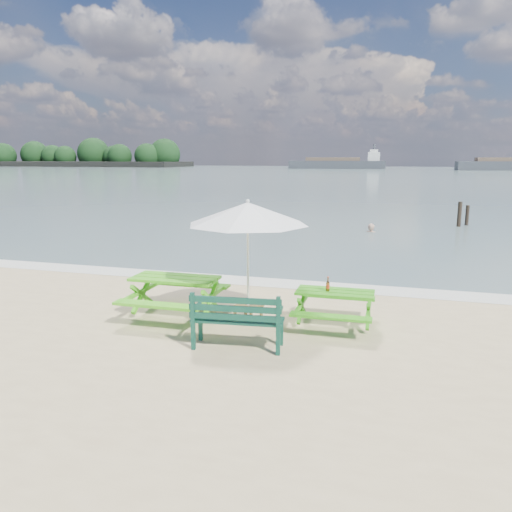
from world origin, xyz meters
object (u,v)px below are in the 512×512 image
(park_bench, at_px, (238,331))
(beer_bottle, at_px, (328,286))
(picnic_table_left, at_px, (176,298))
(patio_umbrella, at_px, (248,214))
(swimmer, at_px, (371,242))
(picnic_table_right, at_px, (335,309))
(side_table, at_px, (248,312))

(park_bench, bearing_deg, beer_bottle, 49.23)
(picnic_table_left, relative_size, beer_bottle, 7.00)
(patio_umbrella, xyz_separation_m, swimmer, (1.58, 12.61, -2.54))
(park_bench, distance_m, swimmer, 14.09)
(patio_umbrella, bearing_deg, picnic_table_right, 3.84)
(picnic_table_right, height_order, patio_umbrella, patio_umbrella)
(picnic_table_right, distance_m, swimmer, 12.52)
(park_bench, xyz_separation_m, swimmer, (1.33, 14.00, -0.75))
(picnic_table_left, xyz_separation_m, beer_bottle, (2.97, 0.26, 0.38))
(picnic_table_right, bearing_deg, patio_umbrella, -176.16)
(picnic_table_right, bearing_deg, beer_bottle, -165.20)
(park_bench, relative_size, swimmer, 0.95)
(picnic_table_right, distance_m, park_bench, 2.06)
(beer_bottle, distance_m, swimmer, 12.59)
(side_table, bearing_deg, picnic_table_right, 3.84)
(park_bench, relative_size, side_table, 2.72)
(picnic_table_right, height_order, beer_bottle, beer_bottle)
(side_table, height_order, swimmer, swimmer)
(beer_bottle, bearing_deg, picnic_table_right, 14.80)
(picnic_table_left, xyz_separation_m, picnic_table_right, (3.10, 0.30, -0.06))
(picnic_table_left, height_order, swimmer, picnic_table_left)
(picnic_table_right, distance_m, beer_bottle, 0.46)
(picnic_table_left, bearing_deg, patio_umbrella, 7.26)
(picnic_table_right, relative_size, side_table, 2.81)
(park_bench, distance_m, side_table, 1.42)
(side_table, height_order, beer_bottle, beer_bottle)
(beer_bottle, bearing_deg, picnic_table_left, -174.99)
(patio_umbrella, relative_size, swimmer, 1.75)
(picnic_table_left, distance_m, picnic_table_right, 3.11)
(side_table, bearing_deg, park_bench, -79.83)
(picnic_table_right, height_order, swimmer, picnic_table_right)
(park_bench, bearing_deg, picnic_table_left, 144.46)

